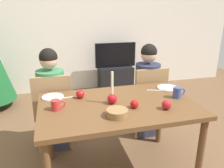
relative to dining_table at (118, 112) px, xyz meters
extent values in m
cube|color=silver|center=(0.00, 2.60, 0.63)|extent=(6.40, 0.10, 2.60)
cube|color=brown|center=(0.00, 0.00, 0.06)|extent=(1.40, 0.90, 0.04)
cylinder|color=brown|center=(0.64, -0.39, -0.31)|extent=(0.06, 0.06, 0.71)
cylinder|color=brown|center=(-0.64, 0.39, -0.31)|extent=(0.06, 0.06, 0.71)
cylinder|color=brown|center=(0.64, 0.39, -0.31)|extent=(0.06, 0.06, 0.71)
cube|color=#99754C|center=(-0.58, 0.69, -0.24)|extent=(0.40, 0.40, 0.04)
cube|color=#99754C|center=(-0.58, 0.51, 0.01)|extent=(0.40, 0.04, 0.45)
cylinder|color=#99754C|center=(-0.41, 0.86, -0.46)|extent=(0.04, 0.04, 0.41)
cylinder|color=#99754C|center=(-0.75, 0.86, -0.46)|extent=(0.04, 0.04, 0.41)
cylinder|color=#99754C|center=(-0.41, 0.52, -0.46)|extent=(0.04, 0.04, 0.41)
cylinder|color=#99754C|center=(-0.75, 0.52, -0.46)|extent=(0.04, 0.04, 0.41)
cube|color=#99754C|center=(0.57, 0.69, -0.24)|extent=(0.40, 0.40, 0.04)
cube|color=#99754C|center=(0.57, 0.51, 0.01)|extent=(0.40, 0.04, 0.45)
cylinder|color=#99754C|center=(0.74, 0.86, -0.46)|extent=(0.04, 0.04, 0.41)
cylinder|color=#99754C|center=(0.40, 0.86, -0.46)|extent=(0.04, 0.04, 0.41)
cylinder|color=#99754C|center=(0.74, 0.52, -0.46)|extent=(0.04, 0.04, 0.41)
cylinder|color=#99754C|center=(0.40, 0.52, -0.46)|extent=(0.04, 0.04, 0.41)
cube|color=#33384C|center=(-0.58, 0.64, -0.44)|extent=(0.28, 0.28, 0.45)
cylinder|color=#387A4C|center=(-0.58, 0.64, 0.02)|extent=(0.30, 0.30, 0.48)
sphere|color=tan|center=(-0.58, 0.64, 0.38)|extent=(0.19, 0.19, 0.19)
sphere|color=black|center=(-0.58, 0.64, 0.41)|extent=(0.19, 0.19, 0.19)
cube|color=#33384C|center=(0.57, 0.64, -0.44)|extent=(0.28, 0.28, 0.45)
cylinder|color=#282D47|center=(0.57, 0.64, 0.02)|extent=(0.30, 0.30, 0.48)
sphere|color=tan|center=(0.57, 0.64, 0.38)|extent=(0.19, 0.19, 0.19)
sphere|color=black|center=(0.57, 0.64, 0.41)|extent=(0.19, 0.19, 0.19)
cube|color=black|center=(0.63, 2.30, -0.43)|extent=(0.64, 0.40, 0.48)
cube|color=black|center=(0.63, 2.30, 0.04)|extent=(0.79, 0.04, 0.46)
cube|color=black|center=(0.63, 2.30, 0.04)|extent=(0.76, 0.05, 0.46)
sphere|color=red|center=(-0.05, 0.01, 0.13)|extent=(0.09, 0.09, 0.09)
cylinder|color=#EFE5C6|center=(-0.05, 0.01, 0.28)|extent=(0.02, 0.02, 0.21)
cylinder|color=silver|center=(-0.57, 0.30, 0.09)|extent=(0.21, 0.21, 0.01)
cylinder|color=white|center=(0.63, 0.25, 0.09)|extent=(0.22, 0.22, 0.01)
cylinder|color=#B72D2D|center=(-0.54, 0.01, 0.13)|extent=(0.08, 0.08, 0.09)
torus|color=#B72D2D|center=(-0.49, 0.01, 0.13)|extent=(0.06, 0.01, 0.06)
cylinder|color=#33477F|center=(0.58, -0.02, 0.14)|extent=(0.08, 0.08, 0.10)
torus|color=#33477F|center=(0.63, -0.02, 0.14)|extent=(0.07, 0.01, 0.07)
cube|color=silver|center=(-0.39, 0.25, 0.09)|extent=(0.18, 0.02, 0.01)
cube|color=silver|center=(0.47, 0.21, 0.09)|extent=(0.18, 0.06, 0.01)
cylinder|color=olive|center=(-0.08, -0.24, 0.11)|extent=(0.18, 0.18, 0.06)
sphere|color=#AC1314|center=(0.11, -0.13, 0.12)|extent=(0.07, 0.07, 0.07)
sphere|color=red|center=(-0.31, 0.21, 0.12)|extent=(0.08, 0.08, 0.08)
sphere|color=#AC1A22|center=(0.37, -0.22, 0.12)|extent=(0.08, 0.08, 0.08)
camera|label=1|loc=(-0.53, -1.80, 0.91)|focal=36.21mm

